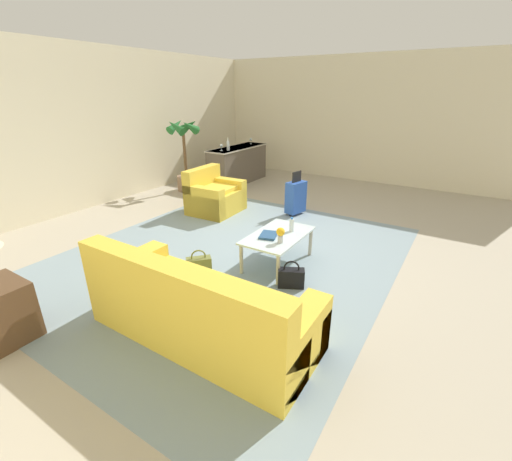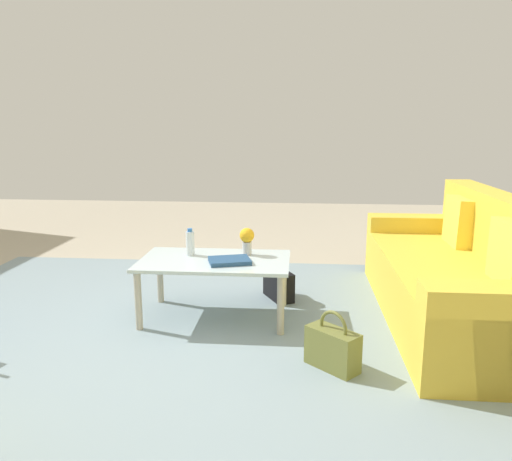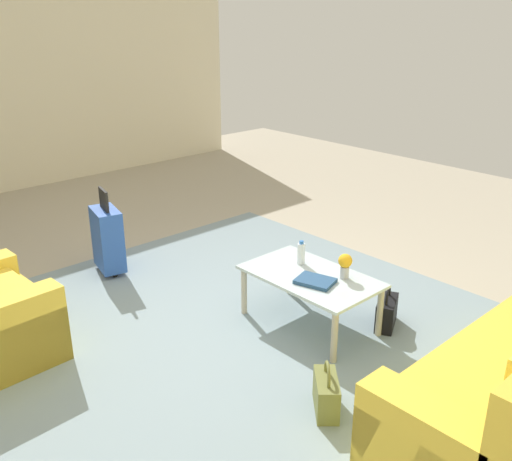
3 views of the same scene
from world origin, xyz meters
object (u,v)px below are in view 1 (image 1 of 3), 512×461
Objects in this scene: coffee_table_book at (269,235)px; wine_bottle_clear at (228,146)px; handbag_black at (291,278)px; suitcase_blue at (296,197)px; handbag_olive at (199,266)px; couch at (196,313)px; coffee_table at (278,238)px; bar_console at (238,164)px; water_bottle at (292,225)px; flower_vase at (280,234)px; potted_palm at (185,156)px; wine_glass_leftmost at (221,146)px; wine_glass_left_of_centre at (251,140)px; armchair at (213,197)px.

coffee_table_book is 4.26m from wine_bottle_clear.
suitcase_blue is at bearing 24.87° from handbag_black.
coffee_table_book is 1.00m from handbag_olive.
couch reaches higher than coffee_table.
bar_console is at bearing 41.53° from coffee_table.
handbag_black is (-0.65, -0.33, -0.41)m from water_bottle.
flower_vase is 0.12× the size of potted_palm.
coffee_table is 7.02× the size of wine_glass_leftmost.
suitcase_blue is 2.37× the size of handbag_olive.
potted_palm reaches higher than flower_vase.
suitcase_blue is 2.37× the size of handbag_black.
wine_glass_leftmost is at bearing 130.52° from wine_bottle_clear.
potted_palm is at bearing 155.22° from bar_console.
couch is 5.68m from wine_glass_leftmost.
wine_glass_left_of_centre is at bearing 48.20° from suitcase_blue.
wine_glass_leftmost reaches higher than armchair.
handbag_olive is (-2.11, -1.44, -0.17)m from armchair.
bar_console is (3.62, 3.02, 0.01)m from coffee_table_book.
handbag_black is (-2.45, -1.13, -0.23)m from suitcase_blue.
coffee_table reaches higher than handbag_olive.
bar_console is 5.39× the size of handbag_olive.
handbag_olive is at bearing -149.00° from wine_bottle_clear.
wine_glass_left_of_centre is 0.43× the size of handbag_black.
suitcase_blue is at bearing -64.41° from armchair.
armchair is 0.52× the size of bar_console.
wine_glass_left_of_centre is (0.66, 0.02, 0.55)m from bar_console.
coffee_table is at bearing -138.47° from bar_console.
wine_bottle_clear is at bearing 45.23° from handbag_black.
suitcase_blue is at bearing 23.96° from water_bottle.
handbag_black is (-4.61, -3.55, -0.89)m from wine_glass_left_of_centre.
water_bottle is (0.20, -0.10, 0.15)m from coffee_table.
wine_glass_left_of_centre is 2.06m from potted_palm.
armchair is 2.83× the size of handbag_black.
bar_console is 4.93m from handbag_olive.
couch is 1.33× the size of potted_palm.
coffee_table_book is at bearing -140.16° from bar_console.
wine_bottle_clear is at bearing 48.34° from water_bottle.
potted_palm reaches higher than bar_console.
coffee_table is 0.27m from water_bottle.
armchair is 2.83× the size of handbag_olive.
handbag_black is (-3.95, -3.53, -0.34)m from bar_console.
flower_vase is 0.57× the size of handbag_black.
wine_bottle_clear is 4.48m from handbag_olive.
wine_bottle_clear reaches higher than handbag_olive.
coffee_table is 4.26m from wine_glass_leftmost.
coffee_table is 0.68m from handbag_black.
wine_bottle_clear is at bearing 26.84° from coffee_table_book.
potted_palm is (2.32, 3.62, 0.37)m from coffee_table_book.
suitcase_blue reaches higher than water_bottle.
coffee_table_book is at bearing 6.13° from couch.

